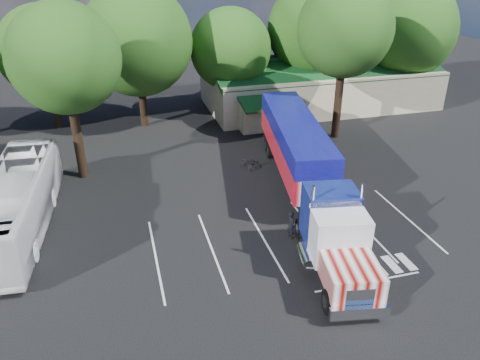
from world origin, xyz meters
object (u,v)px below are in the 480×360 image
object	(u,v)px
semi_truck	(303,161)
silver_sedan	(250,117)
tour_bus	(16,203)
bicycle	(247,163)
woman	(291,225)

from	to	relation	value
semi_truck	silver_sedan	size ratio (longest dim) A/B	5.55
semi_truck	tour_bus	size ratio (longest dim) A/B	1.70
tour_bus	silver_sedan	world-z (taller)	tour_bus
bicycle	silver_sedan	bearing A→B (deg)	60.95
tour_bus	silver_sedan	xyz separation A→B (m)	(18.99, 14.83, -1.20)
semi_truck	bicycle	world-z (taller)	semi_truck
semi_truck	silver_sedan	bearing A→B (deg)	97.03
tour_bus	woman	bearing A→B (deg)	-14.08
semi_truck	tour_bus	distance (m)	18.19
semi_truck	bicycle	distance (m)	6.36
woman	bicycle	size ratio (longest dim) A/B	1.04
semi_truck	tour_bus	bearing A→B (deg)	-171.61
silver_sedan	woman	bearing A→B (deg)	162.96
bicycle	silver_sedan	distance (m)	10.43
woman	tour_bus	world-z (taller)	tour_bus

